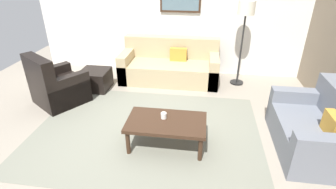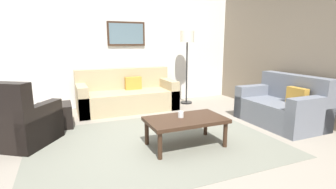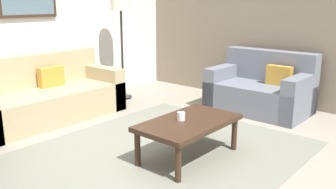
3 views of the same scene
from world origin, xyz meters
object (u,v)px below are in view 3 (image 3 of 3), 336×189
lamp_standing (121,13)px  cup (181,116)px  couch_loveseat (262,91)px  couch_main (43,97)px  coffee_table (189,125)px

lamp_standing → cup: bearing=-119.0°
couch_loveseat → cup: size_ratio=16.57×
couch_main → coffee_table: (0.26, -2.36, 0.06)m
couch_main → couch_loveseat: 3.18m
coffee_table → couch_loveseat: bearing=5.9°
couch_main → coffee_table: 2.38m
coffee_table → lamp_standing: bearing=62.6°
couch_main → couch_loveseat: (2.35, -2.15, 0.00)m
couch_loveseat → lamp_standing: 2.53m
lamp_standing → couch_main: bearing=178.0°
couch_main → cup: size_ratio=24.36×
coffee_table → lamp_standing: (1.20, 2.31, 1.05)m
cup → couch_main: bearing=95.4°
coffee_table → lamp_standing: lamp_standing is taller
cup → couch_loveseat: bearing=4.1°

